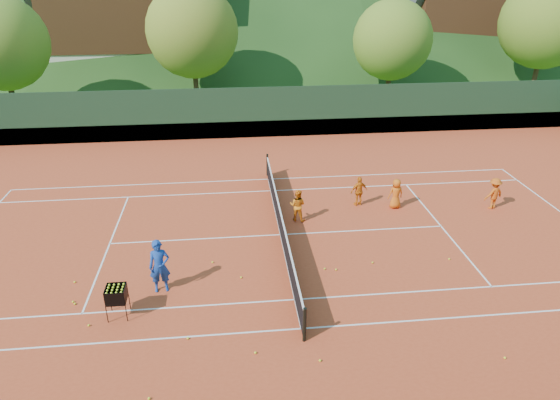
{
  "coord_description": "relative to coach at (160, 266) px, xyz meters",
  "views": [
    {
      "loc": [
        -1.82,
        -16.62,
        9.44
      ],
      "look_at": [
        -0.03,
        0.0,
        1.5
      ],
      "focal_mm": 32.0,
      "sensor_mm": 36.0,
      "label": 1
    }
  ],
  "objects": [
    {
      "name": "tennis_ball_17",
      "position": [
        0.95,
        -2.42,
        -0.86
      ],
      "size": [
        0.07,
        0.07,
        0.07
      ],
      "primitive_type": "sphere",
      "color": "yellow",
      "rests_on": "clay_court"
    },
    {
      "name": "chalet_mid",
      "position": [
        10.14,
        37.16,
        4.08
      ],
      "size": [
        12.65,
        8.82,
        11.45
      ],
      "color": "beige",
      "rests_on": "ground"
    },
    {
      "name": "ball_hopper",
      "position": [
        -1.12,
        -1.17,
        -0.15
      ],
      "size": [
        0.57,
        0.57,
        1.0
      ],
      "color": "black",
      "rests_on": "clay_court"
    },
    {
      "name": "tree_a",
      "position": [
        -11.86,
        21.16,
        3.95
      ],
      "size": [
        6.0,
        6.0,
        7.88
      ],
      "color": "#422B1A",
      "rests_on": "ground"
    },
    {
      "name": "tennis_ball_16",
      "position": [
        7.1,
        0.8,
        -0.86
      ],
      "size": [
        0.07,
        0.07,
        0.07
      ],
      "primitive_type": "sphere",
      "color": "yellow",
      "rests_on": "clay_court"
    },
    {
      "name": "student_b",
      "position": [
        7.75,
        5.4,
        -0.24
      ],
      "size": [
        0.82,
        0.49,
        1.31
      ],
      "primitive_type": "imported",
      "rotation": [
        0.0,
        0.0,
        3.38
      ],
      "color": "orange",
      "rests_on": "clay_court"
    },
    {
      "name": "tennis_ball_0",
      "position": [
        -1.91,
        -1.57,
        -0.86
      ],
      "size": [
        0.07,
        0.07,
        0.07
      ],
      "primitive_type": "sphere",
      "color": "yellow",
      "rests_on": "clay_court"
    },
    {
      "name": "court_lines",
      "position": [
        4.14,
        3.16,
        -0.89
      ],
      "size": [
        23.83,
        11.03,
        0.0
      ],
      "color": "silver",
      "rests_on": "clay_court"
    },
    {
      "name": "tennis_ball_19",
      "position": [
        -2.88,
        0.7,
        -0.86
      ],
      "size": [
        0.07,
        0.07,
        0.07
      ],
      "primitive_type": "sphere",
      "color": "yellow",
      "rests_on": "clay_court"
    },
    {
      "name": "chalet_left",
      "position": [
        -5.86,
        33.16,
        4.73
      ],
      "size": [
        13.8,
        9.93,
        12.92
      ],
      "color": "beige",
      "rests_on": "ground"
    },
    {
      "name": "coach",
      "position": [
        0.0,
        0.0,
        0.0
      ],
      "size": [
        0.7,
        0.5,
        1.79
      ],
      "primitive_type": "imported",
      "rotation": [
        0.0,
        0.0,
        0.12
      ],
      "color": "#163C94",
      "rests_on": "clay_court"
    },
    {
      "name": "perimeter_fence",
      "position": [
        4.14,
        3.16,
        0.35
      ],
      "size": [
        40.4,
        24.24,
        3.0
      ],
      "color": "#15311C",
      "rests_on": "clay_court"
    },
    {
      "name": "tree_b",
      "position": [
        0.14,
        23.16,
        4.28
      ],
      "size": [
        6.4,
        6.4,
        8.4
      ],
      "color": "#3E2919",
      "rests_on": "ground"
    },
    {
      "name": "tennis_ball_14",
      "position": [
        0.15,
        -4.47,
        -0.86
      ],
      "size": [
        0.07,
        0.07,
        0.07
      ],
      "primitive_type": "sphere",
      "color": "yellow",
      "rests_on": "clay_court"
    },
    {
      "name": "student_d",
      "position": [
        13.31,
        4.5,
        -0.21
      ],
      "size": [
        0.99,
        0.75,
        1.36
      ],
      "primitive_type": "imported",
      "rotation": [
        0.0,
        0.0,
        3.46
      ],
      "color": "#CF5512",
      "rests_on": "clay_court"
    },
    {
      "name": "chalet_right",
      "position": [
        24.14,
        33.16,
        4.34
      ],
      "size": [
        11.5,
        8.82,
        11.91
      ],
      "color": "beige",
      "rests_on": "ground"
    },
    {
      "name": "tennis_net",
      "position": [
        4.14,
        3.16,
        -0.39
      ],
      "size": [
        0.1,
        12.07,
        1.1
      ],
      "color": "black",
      "rests_on": "clay_court"
    },
    {
      "name": "tennis_ball_9",
      "position": [
        4.24,
        1.7,
        -0.86
      ],
      "size": [
        0.07,
        0.07,
        0.07
      ],
      "primitive_type": "sphere",
      "color": "yellow",
      "rests_on": "clay_court"
    },
    {
      "name": "tennis_ball_4",
      "position": [
        1.57,
        1.42,
        -0.86
      ],
      "size": [
        0.07,
        0.07,
        0.07
      ],
      "primitive_type": "sphere",
      "color": "yellow",
      "rests_on": "clay_court"
    },
    {
      "name": "student_a",
      "position": [
        4.94,
        4.29,
        -0.23
      ],
      "size": [
        0.79,
        0.71,
        1.33
      ],
      "primitive_type": "imported",
      "rotation": [
        0.0,
        0.0,
        2.75
      ],
      "color": "orange",
      "rests_on": "clay_court"
    },
    {
      "name": "tennis_ball_13",
      "position": [
        9.84,
        0.73,
        -0.86
      ],
      "size": [
        0.07,
        0.07,
        0.07
      ],
      "primitive_type": "sphere",
      "color": "yellow",
      "rests_on": "clay_court"
    },
    {
      "name": "tennis_ball_8",
      "position": [
        4.44,
        -3.66,
        -0.86
      ],
      "size": [
        0.07,
        0.07,
        0.07
      ],
      "primitive_type": "sphere",
      "color": "yellow",
      "rests_on": "clay_court"
    },
    {
      "name": "ground",
      "position": [
        4.14,
        3.16,
        -0.91
      ],
      "size": [
        400.0,
        400.0,
        0.0
      ],
      "primitive_type": "plane",
      "color": "#2B561A",
      "rests_on": "ground"
    },
    {
      "name": "tree_d",
      "position": [
        26.14,
        23.16,
        4.61
      ],
      "size": [
        6.8,
        6.8,
        8.93
      ],
      "color": "#42291A",
      "rests_on": "ground"
    },
    {
      "name": "tennis_ball_5",
      "position": [
        9.3,
        -4.09,
        -0.86
      ],
      "size": [
        0.07,
        0.07,
        0.07
      ],
      "primitive_type": "sphere",
      "color": "yellow",
      "rests_on": "clay_court"
    },
    {
      "name": "tennis_ball_11",
      "position": [
        -2.58,
        -0.49,
        -0.86
      ],
      "size": [
        0.07,
        0.07,
        0.07
      ],
      "primitive_type": "sphere",
      "color": "yellow",
      "rests_on": "clay_court"
    },
    {
      "name": "tennis_ball_2",
      "position": [
        2.52,
        0.38,
        -0.86
      ],
      "size": [
        0.07,
        0.07,
        0.07
      ],
      "primitive_type": "sphere",
      "color": "yellow",
      "rests_on": "clay_court"
    },
    {
      "name": "student_c",
      "position": [
        9.23,
        4.99,
        -0.25
      ],
      "size": [
        0.68,
        0.49,
        1.3
      ],
      "primitive_type": "imported",
      "rotation": [
        0.0,
        0.0,
        3.27
      ],
      "color": "#DA5F13",
      "rests_on": "clay_court"
    },
    {
      "name": "tree_c",
      "position": [
        14.14,
        22.16,
        3.63
      ],
      "size": [
        5.6,
        5.6,
        7.35
      ],
      "color": "#402719",
      "rests_on": "ground"
    },
    {
      "name": "clay_court",
      "position": [
        4.14,
        3.16,
        -0.9
      ],
      "size": [
        40.0,
        24.0,
        0.02
      ],
      "primitive_type": "cube",
      "color": "#B23B1C",
      "rests_on": "ground"
    },
    {
      "name": "tennis_ball_21",
      "position": [
        5.37,
        0.6,
        -0.86
      ],
      "size": [
        0.07,
        0.07,
        0.07
      ],
      "primitive_type": "sphere",
      "color": "yellow",
      "rests_on": "clay_court"
    },
    {
      "name": "tennis_ball_12",
      "position": [
        5.74,
        0.51,
        -0.86
      ],
      "size": [
        0.07,
        0.07,
        0.07
      ],
      "primitive_type": "sphere",
      "color": "yellow",
      "rests_on": "clay_court"
    },
    {
      "name": "tennis_ball_10",
      "position": [
        2.77,
        -3.19,
        -0.86
      ],
      "size": [
        0.07,
        0.07,
        0.07
      ],
      "primitive_type": "sphere",
      "color": "yellow",
      "rests_on": "clay_court"
    },
    {
      "name": "tennis_ball_7",
      "position": [
        -2.66,
        -0.38,
        -0.86
      ],
      "size": [
        0.07,
        0.07,
        0.07
      ],
      "primitive_type": "sphere",
      "color": "yellow",
      "rests_on": "clay_court"
    }
  ]
}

